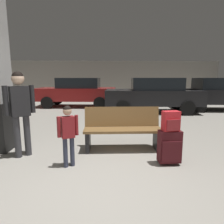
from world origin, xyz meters
The scene contains 10 objects.
ground_plane centered at (0.00, 4.00, -0.05)m, with size 18.00×18.00×0.10m, color gray.
garage_back_wall centered at (0.00, 12.86, 1.40)m, with size 18.00×0.12×2.80m, color gray.
bench centered at (0.47, 1.57, 0.44)m, with size 1.60×0.54×0.89m.
suitcase centered at (1.22, 0.79, 0.32)m, with size 0.39×0.24×0.60m.
backpack_bright centered at (1.22, 0.79, 0.77)m, with size 0.30×0.22×0.34m.
child centered at (-0.51, 0.78, 0.65)m, with size 0.33×0.20×1.05m.
adult centered at (-1.48, 1.28, 1.00)m, with size 0.46×0.37×1.61m.
parked_car_far centered at (-1.32, 8.06, 0.81)m, with size 4.21×2.03×1.51m.
parked_car_near centered at (2.28, 6.20, 0.81)m, with size 4.23×2.07×1.51m.
parked_car_side centered at (5.61, 6.61, 0.81)m, with size 4.26×2.14×1.51m.
Camera 1 is at (0.09, -2.41, 1.49)m, focal length 31.48 mm.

